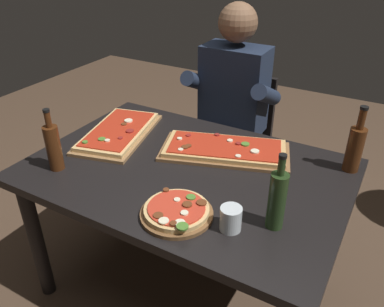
{
  "coord_description": "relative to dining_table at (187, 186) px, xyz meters",
  "views": [
    {
      "loc": [
        0.75,
        -1.27,
        1.67
      ],
      "look_at": [
        0.0,
        0.05,
        0.79
      ],
      "focal_mm": 36.56,
      "sensor_mm": 36.0,
      "label": 1
    }
  ],
  "objects": [
    {
      "name": "ground_plane",
      "position": [
        0.0,
        0.0,
        -0.64
      ],
      "size": [
        6.4,
        6.4,
        0.0
      ],
      "primitive_type": "plane",
      "color": "#4C3828"
    },
    {
      "name": "dining_table",
      "position": [
        0.0,
        0.0,
        0.0
      ],
      "size": [
        1.4,
        0.96,
        0.74
      ],
      "color": "black",
      "rests_on": "ground_plane"
    },
    {
      "name": "pizza_rectangular_front",
      "position": [
        0.09,
        0.2,
        0.12
      ],
      "size": [
        0.66,
        0.46,
        0.05
      ],
      "color": "brown",
      "rests_on": "dining_table"
    },
    {
      "name": "pizza_rectangular_left",
      "position": [
        -0.46,
        0.1,
        0.12
      ],
      "size": [
        0.41,
        0.58,
        0.05
      ],
      "color": "olive",
      "rests_on": "dining_table"
    },
    {
      "name": "pizza_round_far",
      "position": [
        0.14,
        -0.31,
        0.12
      ],
      "size": [
        0.27,
        0.27,
        0.05
      ],
      "color": "brown",
      "rests_on": "dining_table"
    },
    {
      "name": "wine_bottle_dark",
      "position": [
        0.47,
        -0.18,
        0.21
      ],
      "size": [
        0.06,
        0.06,
        0.3
      ],
      "color": "#233819",
      "rests_on": "dining_table"
    },
    {
      "name": "oil_bottle_amber",
      "position": [
        0.64,
        0.35,
        0.21
      ],
      "size": [
        0.07,
        0.07,
        0.3
      ],
      "color": "#47230F",
      "rests_on": "dining_table"
    },
    {
      "name": "vinegar_bottle_green",
      "position": [
        -0.5,
        -0.29,
        0.21
      ],
      "size": [
        0.06,
        0.06,
        0.29
      ],
      "color": "#47230F",
      "rests_on": "dining_table"
    },
    {
      "name": "tumbler_near_camera",
      "position": [
        0.34,
        -0.27,
        0.14
      ],
      "size": [
        0.08,
        0.08,
        0.09
      ],
      "color": "silver",
      "rests_on": "dining_table"
    },
    {
      "name": "diner_chair",
      "position": [
        -0.12,
        0.86,
        -0.16
      ],
      "size": [
        0.44,
        0.44,
        0.87
      ],
      "color": "black",
      "rests_on": "ground_plane"
    },
    {
      "name": "seated_diner",
      "position": [
        -0.12,
        0.74,
        0.1
      ],
      "size": [
        0.53,
        0.41,
        1.33
      ],
      "color": "#23232D",
      "rests_on": "ground_plane"
    }
  ]
}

